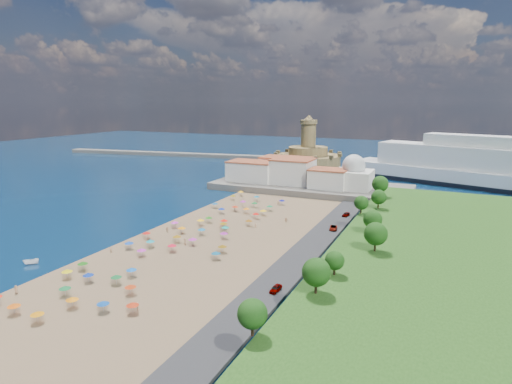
% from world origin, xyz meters
% --- Properties ---
extents(ground, '(700.00, 700.00, 0.00)m').
position_xyz_m(ground, '(0.00, 0.00, 0.00)').
color(ground, '#071938').
rests_on(ground, ground).
extents(terrace, '(90.00, 36.00, 3.00)m').
position_xyz_m(terrace, '(10.00, 73.00, 1.50)').
color(terrace, '#59544C').
rests_on(terrace, ground).
extents(jetty, '(18.00, 70.00, 2.40)m').
position_xyz_m(jetty, '(-12.00, 108.00, 1.20)').
color(jetty, '#59544C').
rests_on(jetty, ground).
extents(breakwater, '(199.03, 34.77, 2.60)m').
position_xyz_m(breakwater, '(-110.00, 153.00, 1.30)').
color(breakwater, '#59544C').
rests_on(breakwater, ground).
extents(waterfront_buildings, '(57.00, 29.00, 11.00)m').
position_xyz_m(waterfront_buildings, '(-3.05, 73.64, 7.88)').
color(waterfront_buildings, silver).
rests_on(waterfront_buildings, terrace).
extents(domed_building, '(16.00, 16.00, 15.00)m').
position_xyz_m(domed_building, '(30.00, 71.00, 8.97)').
color(domed_building, silver).
rests_on(domed_building, terrace).
extents(fortress, '(40.00, 40.00, 32.40)m').
position_xyz_m(fortress, '(-12.00, 138.00, 6.68)').
color(fortress, olive).
rests_on(fortress, ground).
extents(cruise_ship, '(138.52, 60.06, 30.26)m').
position_xyz_m(cruise_ship, '(87.71, 111.91, 8.96)').
color(cruise_ship, black).
rests_on(cruise_ship, ground).
extents(beach_parasols, '(30.69, 115.87, 2.20)m').
position_xyz_m(beach_parasols, '(-1.32, -10.91, 2.15)').
color(beach_parasols, gray).
rests_on(beach_parasols, beach).
extents(beachgoers, '(34.86, 98.58, 1.88)m').
position_xyz_m(beachgoers, '(2.68, -1.66, 1.14)').
color(beachgoers, tan).
rests_on(beachgoers, beach).
extents(moored_boats, '(4.18, 15.68, 1.44)m').
position_xyz_m(moored_boats, '(-26.94, -51.12, 0.71)').
color(moored_boats, white).
rests_on(moored_boats, ground).
extents(parked_cars, '(2.97, 71.25, 1.44)m').
position_xyz_m(parked_cars, '(36.00, 6.42, 1.38)').
color(parked_cars, gray).
rests_on(parked_cars, promenade).
extents(hillside_trees, '(15.82, 112.34, 7.70)m').
position_xyz_m(hillside_trees, '(47.50, -2.79, 10.03)').
color(hillside_trees, '#382314').
rests_on(hillside_trees, hillside).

